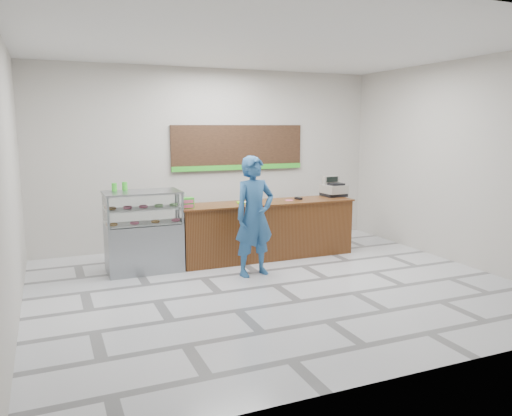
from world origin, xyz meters
name	(u,v)px	position (x,y,z in m)	size (l,w,h in m)	color
floor	(275,285)	(0.00, 0.00, 0.00)	(7.00, 7.00, 0.00)	silver
back_wall	(212,158)	(0.00, 3.00, 1.75)	(7.00, 7.00, 0.00)	beige
ceiling	(277,45)	(0.00, 0.00, 3.50)	(7.00, 7.00, 0.00)	silver
sales_counter	(267,230)	(0.55, 1.55, 0.52)	(3.26, 0.76, 1.03)	brown
display_case	(143,231)	(-1.67, 1.55, 0.68)	(1.22, 0.72, 1.33)	gray
menu_board	(239,148)	(0.55, 2.96, 1.93)	(2.80, 0.06, 0.90)	black
cash_register	(333,189)	(2.05, 1.72, 1.17)	(0.44, 0.46, 0.38)	black
card_terminal	(298,198)	(1.21, 1.58, 1.05)	(0.08, 0.16, 0.04)	black
serving_tray	(246,202)	(0.16, 1.57, 1.04)	(0.37, 0.31, 0.02)	#5EB704
napkin_box	(185,203)	(-0.95, 1.62, 1.09)	(0.14, 0.14, 0.12)	white
straw_cup	(186,203)	(-0.95, 1.53, 1.10)	(0.09, 0.09, 0.13)	silver
promo_box	(188,203)	(-0.95, 1.42, 1.12)	(0.20, 0.13, 0.17)	green
donut_decal	(289,200)	(1.00, 1.55, 1.03)	(0.15, 0.15, 0.00)	#DF567D
green_cup_left	(114,187)	(-2.08, 1.76, 1.40)	(0.08, 0.08, 0.13)	green
green_cup_right	(125,186)	(-1.90, 1.82, 1.40)	(0.09, 0.09, 0.13)	green
customer	(254,216)	(-0.07, 0.64, 0.96)	(0.70, 0.46, 1.92)	#265588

